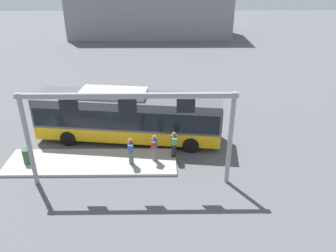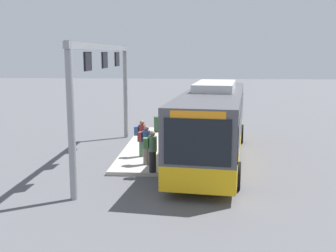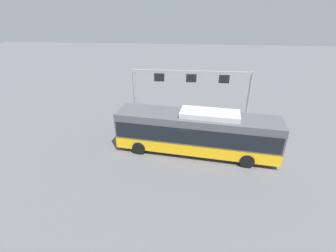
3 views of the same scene
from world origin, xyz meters
TOP-DOWN VIEW (x-y plane):
  - ground_plane at (0.00, 0.00)m, footprint 120.00×120.00m
  - platform_curb at (-1.99, -2.90)m, footprint 10.00×2.80m
  - bus_main at (-0.01, 0.00)m, footprint 12.13×3.93m
  - person_boarding at (2.89, -2.49)m, footprint 0.37×0.54m
  - person_waiting_near at (1.75, -2.87)m, footprint 0.41×0.57m
  - person_waiting_mid at (0.40, -3.23)m, footprint 0.36×0.54m
  - platform_sign_gantry at (0.55, -4.79)m, footprint 10.68×0.24m
  - trash_bin at (-5.65, -3.03)m, footprint 0.52×0.52m

SIDE VIEW (x-z plane):
  - ground_plane at x=0.00m, z-range 0.00..0.00m
  - platform_curb at x=-1.99m, z-range 0.00..0.16m
  - trash_bin at x=-5.65m, z-range 0.16..1.06m
  - person_boarding at x=2.89m, z-range 0.22..1.89m
  - person_waiting_near at x=1.75m, z-range 0.22..1.89m
  - person_waiting_mid at x=0.40m, z-range 0.22..1.89m
  - bus_main at x=-0.01m, z-range 0.08..3.54m
  - platform_sign_gantry at x=0.55m, z-range 1.22..6.42m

